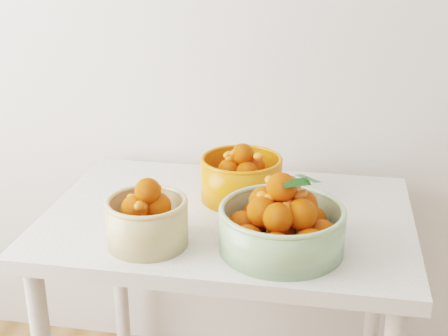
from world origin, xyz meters
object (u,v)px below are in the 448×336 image
at_px(bowl_orange, 241,177).
at_px(bowl_cream, 147,219).
at_px(table, 228,244).
at_px(bowl_green, 282,224).

bearing_deg(bowl_orange, bowl_cream, -120.45).
distance_m(table, bowl_cream, 0.31).
xyz_separation_m(table, bowl_green, (0.16, -0.18, 0.16)).
relative_size(bowl_cream, bowl_orange, 0.99).
xyz_separation_m(table, bowl_orange, (0.02, 0.11, 0.16)).
xyz_separation_m(bowl_cream, bowl_orange, (0.19, 0.32, -0.00)).
bearing_deg(bowl_orange, bowl_green, -63.39).
bearing_deg(bowl_orange, table, -100.38).
relative_size(table, bowl_orange, 4.26).
bearing_deg(table, bowl_orange, 79.62).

